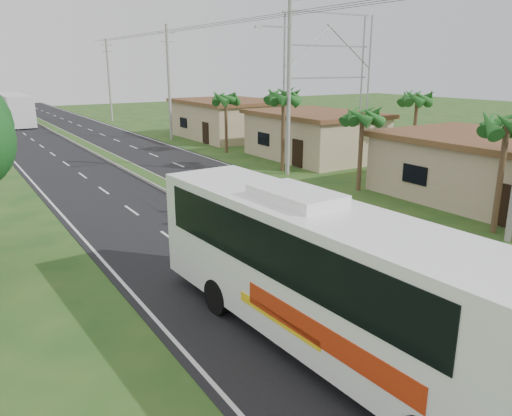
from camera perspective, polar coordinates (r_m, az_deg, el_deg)
ground at (r=16.17m, az=16.80°, el=-11.10°), size 180.00×180.00×0.00m
road_asphalt at (r=32.06m, az=-11.00°, el=2.77°), size 14.00×160.00×0.02m
median_strip at (r=32.04m, az=-11.01°, el=2.93°), size 1.20×160.00×0.18m
lane_edge_left at (r=30.37m, az=-22.80°, el=1.04°), size 0.12×160.00×0.01m
lane_edge_right at (r=34.98m, az=-0.73°, el=4.14°), size 0.12×160.00×0.01m
shop_near at (r=29.92m, az=26.26°, el=3.93°), size 8.60×12.60×3.52m
shop_mid at (r=40.45m, az=6.67°, el=8.32°), size 7.60×10.60×3.67m
shop_far at (r=52.00m, az=-3.18°, el=10.17°), size 8.60×11.60×3.82m
palm_verge_a at (r=23.73m, az=26.81°, el=8.40°), size 2.40×2.40×5.45m
palm_verge_b at (r=29.69m, az=12.07°, el=10.19°), size 2.40×2.40×5.05m
palm_verge_c at (r=34.62m, az=3.16°, el=12.56°), size 2.40×2.40×5.85m
palm_verge_d at (r=42.54m, az=-3.49°, el=12.41°), size 2.40×2.40×5.25m
palm_behind_shop at (r=37.61m, az=17.96°, el=11.81°), size 2.40×2.40×5.65m
utility_pole_b at (r=33.57m, az=3.74°, el=14.38°), size 3.20×0.28×12.00m
utility_pole_c at (r=51.15m, az=-9.93°, el=14.07°), size 1.60×0.28×11.00m
utility_pole_d at (r=70.02m, az=-16.45°, el=13.92°), size 1.60×0.28×10.50m
billboard_lattice at (r=51.36m, az=8.28°, el=15.43°), size 10.18×1.18×12.07m
coach_bus_main at (r=12.69m, az=7.94°, el=-7.07°), size 3.30×12.72×4.07m
coach_bus_far at (r=70.18m, az=-25.86°, el=10.29°), size 2.85×12.81×3.73m
motorcyclist at (r=22.34m, az=-2.86°, el=-0.52°), size 1.97×0.80×2.35m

